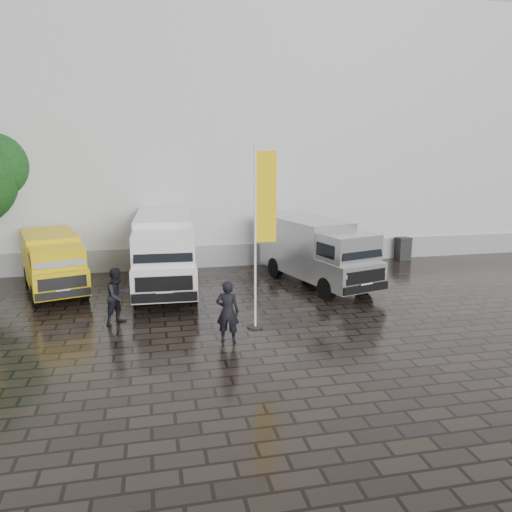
{
  "coord_description": "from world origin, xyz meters",
  "views": [
    {
      "loc": [
        -3.13,
        -14.23,
        5.39
      ],
      "look_at": [
        0.4,
        2.2,
        1.7
      ],
      "focal_mm": 35.0,
      "sensor_mm": 36.0,
      "label": 1
    }
  ],
  "objects_px": {
    "van_yellow": "(53,264)",
    "van_white": "(165,254)",
    "wheelie_bin": "(403,248)",
    "person_tent": "(118,296)",
    "flagpole": "(261,226)",
    "van_silver": "(317,253)",
    "person_front": "(228,312)"
  },
  "relations": [
    {
      "from": "flagpole",
      "to": "person_front",
      "type": "bearing_deg",
      "value": -140.47
    },
    {
      "from": "flagpole",
      "to": "van_silver",
      "type": "bearing_deg",
      "value": 52.87
    },
    {
      "from": "flagpole",
      "to": "person_tent",
      "type": "distance_m",
      "value": 4.96
    },
    {
      "from": "van_silver",
      "to": "wheelie_bin",
      "type": "distance_m",
      "value": 6.64
    },
    {
      "from": "van_yellow",
      "to": "flagpole",
      "type": "xyz_separation_m",
      "value": [
        6.81,
        -5.28,
        2.01
      ]
    },
    {
      "from": "person_front",
      "to": "person_tent",
      "type": "xyz_separation_m",
      "value": [
        -3.08,
        2.21,
        -0.0
      ]
    },
    {
      "from": "van_white",
      "to": "person_front",
      "type": "relative_size",
      "value": 3.62
    },
    {
      "from": "van_yellow",
      "to": "van_silver",
      "type": "height_order",
      "value": "van_silver"
    },
    {
      "from": "person_tent",
      "to": "flagpole",
      "type": "bearing_deg",
      "value": -59.81
    },
    {
      "from": "van_yellow",
      "to": "person_tent",
      "type": "distance_m",
      "value": 4.79
    },
    {
      "from": "person_tent",
      "to": "person_front",
      "type": "bearing_deg",
      "value": -79.32
    },
    {
      "from": "van_yellow",
      "to": "van_white",
      "type": "height_order",
      "value": "van_white"
    },
    {
      "from": "van_silver",
      "to": "person_front",
      "type": "distance_m",
      "value": 6.86
    },
    {
      "from": "person_front",
      "to": "person_tent",
      "type": "bearing_deg",
      "value": -18.22
    },
    {
      "from": "van_silver",
      "to": "person_front",
      "type": "bearing_deg",
      "value": -145.9
    },
    {
      "from": "person_front",
      "to": "van_silver",
      "type": "bearing_deg",
      "value": -112.62
    },
    {
      "from": "van_silver",
      "to": "person_tent",
      "type": "relative_size",
      "value": 3.32
    },
    {
      "from": "van_white",
      "to": "person_tent",
      "type": "xyz_separation_m",
      "value": [
        -1.57,
        -3.61,
        -0.51
      ]
    },
    {
      "from": "van_yellow",
      "to": "van_white",
      "type": "xyz_separation_m",
      "value": [
        4.12,
        -0.44,
        0.3
      ]
    },
    {
      "from": "wheelie_bin",
      "to": "person_tent",
      "type": "distance_m",
      "value": 14.63
    },
    {
      "from": "van_white",
      "to": "flagpole",
      "type": "relative_size",
      "value": 1.17
    },
    {
      "from": "van_silver",
      "to": "person_tent",
      "type": "bearing_deg",
      "value": -173.79
    },
    {
      "from": "van_silver",
      "to": "wheelie_bin",
      "type": "relative_size",
      "value": 5.46
    },
    {
      "from": "van_white",
      "to": "wheelie_bin",
      "type": "bearing_deg",
      "value": 16.53
    },
    {
      "from": "van_yellow",
      "to": "wheelie_bin",
      "type": "distance_m",
      "value": 15.86
    },
    {
      "from": "flagpole",
      "to": "wheelie_bin",
      "type": "distance_m",
      "value": 12.02
    },
    {
      "from": "van_yellow",
      "to": "flagpole",
      "type": "height_order",
      "value": "flagpole"
    },
    {
      "from": "van_yellow",
      "to": "wheelie_bin",
      "type": "relative_size",
      "value": 4.4
    },
    {
      "from": "van_silver",
      "to": "person_tent",
      "type": "xyz_separation_m",
      "value": [
        -7.49,
        -3.03,
        -0.39
      ]
    },
    {
      "from": "flagpole",
      "to": "van_white",
      "type": "bearing_deg",
      "value": 119.05
    },
    {
      "from": "wheelie_bin",
      "to": "person_tent",
      "type": "height_order",
      "value": "person_tent"
    },
    {
      "from": "van_silver",
      "to": "flagpole",
      "type": "relative_size",
      "value": 1.07
    }
  ]
}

